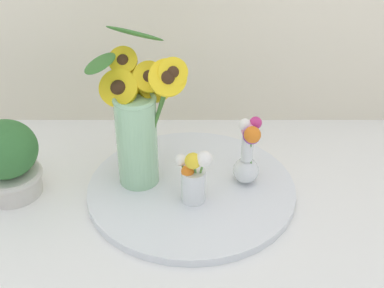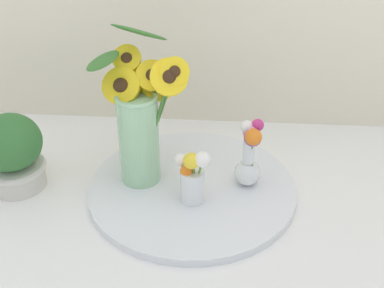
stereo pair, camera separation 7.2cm
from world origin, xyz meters
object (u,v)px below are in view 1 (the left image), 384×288
serving_tray (192,189)px  vase_small_center (194,177)px  potted_plant (8,160)px  vase_bulb_right (249,151)px  mason_jar_sunflowers (138,122)px

serving_tray → vase_small_center: vase_small_center is taller
potted_plant → vase_small_center: bearing=-7.4°
serving_tray → vase_bulb_right: 0.17m
serving_tray → vase_bulb_right: vase_bulb_right is taller
serving_tray → vase_small_center: 0.10m
mason_jar_sunflowers → vase_small_center: 0.18m
vase_small_center → potted_plant: 0.45m
vase_small_center → mason_jar_sunflowers: bearing=145.4°
mason_jar_sunflowers → vase_bulb_right: bearing=-3.1°
mason_jar_sunflowers → vase_bulb_right: 0.27m
mason_jar_sunflowers → serving_tray: bearing=-15.3°
vase_small_center → vase_bulb_right: size_ratio=0.85×
serving_tray → mason_jar_sunflowers: mason_jar_sunflowers is taller
potted_plant → vase_bulb_right: bearing=1.8°
vase_small_center → potted_plant: bearing=172.6°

